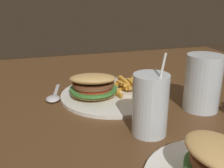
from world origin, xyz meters
name	(u,v)px	position (x,y,z in m)	size (l,w,h in m)	color
dining_table	(108,147)	(0.00, 0.00, 0.64)	(1.56, 1.37, 0.73)	brown
meal_plate_near	(103,90)	(-0.02, -0.11, 0.76)	(0.30, 0.30, 0.09)	white
beer_glass	(203,83)	(-0.24, 0.04, 0.81)	(0.09, 0.09, 0.15)	silver
juice_glass	(150,106)	(-0.06, 0.12, 0.80)	(0.08, 0.08, 0.18)	silver
spoon	(53,98)	(0.13, -0.14, 0.74)	(0.06, 0.16, 0.01)	silver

